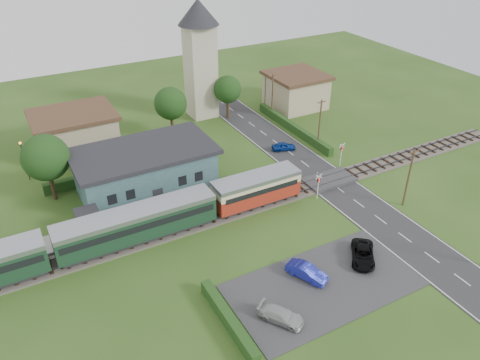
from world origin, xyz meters
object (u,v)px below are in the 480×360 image
car_park_dark (363,254)px  pedestrian_far (94,224)px  equipment_hut (89,222)px  station_building (145,169)px  car_park_silver (281,315)px  crossing_signal_far (341,151)px  house_east (296,90)px  pedestrian_near (208,195)px  crossing_signal_near (318,183)px  car_park_blue (307,272)px  church_tower (200,51)px  car_on_road (284,146)px  train (105,233)px  house_west (75,132)px

car_park_dark → pedestrian_far: bearing=-178.3°
equipment_hut → station_building: bearing=35.9°
car_park_silver → crossing_signal_far: bearing=6.9°
house_east → pedestrian_near: house_east is taller
crossing_signal_near → car_park_blue: crossing_signal_near is taller
station_building → crossing_signal_near: station_building is taller
church_tower → car_park_blue: 40.30m
equipment_hut → pedestrian_far: 0.59m
house_east → crossing_signal_near: (-13.60, -24.41, -0.66)m
car_on_road → church_tower: bearing=34.5°
car_park_dark → car_park_silver: bearing=-128.2°
car_park_dark → equipment_hut: bearing=-178.1°
station_building → car_park_blue: size_ratio=4.13×
train → house_west: house_west is taller
crossing_signal_far → pedestrian_far: size_ratio=1.72×
crossing_signal_near → pedestrian_near: bearing=156.3°
church_tower → car_park_blue: size_ratio=4.55×
equipment_hut → pedestrian_near: size_ratio=1.73×
station_building → crossing_signal_far: station_building is taller
car_park_dark → crossing_signal_near: bearing=115.1°
train → car_park_blue: (14.82, -12.48, -1.46)m
station_building → crossing_signal_near: size_ratio=4.88×
car_on_road → car_park_dark: size_ratio=0.73×
station_building → crossing_signal_near: (16.40, -11.40, -0.55)m
train → car_park_dark: bearing=-31.9°
house_east → car_on_road: (-10.35, -12.42, -2.19)m
crossing_signal_far → car_on_road: 8.34m
car_park_silver → car_on_road: bearing=22.3°
crossing_signal_far → house_west: bearing=144.2°
house_west → car_park_blue: bearing=-70.3°
house_west → car_park_blue: 37.76m
equipment_hut → station_building: 9.92m
house_west → pedestrian_far: 20.22m
car_park_silver → pedestrian_near: 18.35m
equipment_hut → house_west: 20.05m
train → crossing_signal_far: train is taller
equipment_hut → car_park_dark: 27.25m
church_tower → crossing_signal_far: bearing=-70.0°
car_park_blue → crossing_signal_near: bearing=24.7°
church_tower → crossing_signal_near: 29.57m
crossing_signal_near → station_building: bearing=145.2°
station_building → church_tower: (15.00, 17.01, 7.53)m
station_building → train: 11.46m
pedestrian_near → house_east: bearing=-145.2°
crossing_signal_far → pedestrian_near: size_ratio=2.22×
car_park_blue → pedestrian_near: bearing=75.8°
pedestrian_near → church_tower: bearing=-116.2°
house_east → car_on_road: bearing=-129.8°
house_east → car_park_silver: size_ratio=2.27×
car_park_blue → pedestrian_far: 21.78m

